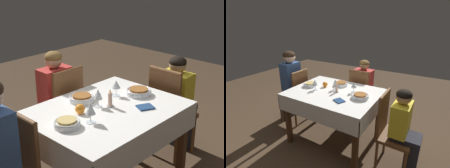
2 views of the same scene
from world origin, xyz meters
The scene contains 14 objects.
dining_table centered at (0.00, 0.00, 0.67)m, with size 1.18×0.91×0.77m.
chair_west centered at (-0.80, 0.06, 0.50)m, with size 0.37×0.37×0.94m.
chair_south centered at (-0.09, -0.67, 0.50)m, with size 0.37×0.37×0.94m.
person_child_yellow centered at (-0.96, 0.06, 0.56)m, with size 0.33×0.30×1.01m.
person_child_red centered at (-0.09, -0.82, 0.58)m, with size 0.30×0.33×1.07m.
bowl_east centered at (0.41, 0.01, 0.80)m, with size 0.19×0.19×0.06m.
wine_glass_east centered at (0.25, 0.09, 0.87)m, with size 0.07×0.07×0.15m.
bowl_west centered at (-0.39, 0.01, 0.80)m, with size 0.21×0.21×0.06m.
wine_glass_west centered at (-0.24, -0.12, 0.87)m, with size 0.07×0.07×0.14m.
bowl_south centered at (0.04, -0.24, 0.80)m, with size 0.21×0.21×0.06m.
wine_glass_south centered at (0.02, -0.07, 0.87)m, with size 0.07×0.07×0.15m.
candle_centerpiece centered at (-0.04, 0.00, 0.83)m, with size 0.06×0.06×0.14m.
orange_fruit centered at (0.21, -0.08, 0.81)m, with size 0.07×0.07×0.07m, color orange.
napkin_red_folded centered at (-0.21, 0.22, 0.78)m, with size 0.16×0.15×0.01m.
Camera 1 is at (1.75, 1.69, 1.89)m, focal length 55.00 mm.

